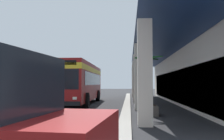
# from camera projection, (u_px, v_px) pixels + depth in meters

# --- Properties ---
(ground) EXTENTS (120.00, 120.00, 0.00)m
(ground) POSITION_uv_depth(u_px,v_px,m) (170.00, 105.00, 18.31)
(ground) COLOR #262628
(curb_strip) EXTENTS (33.89, 0.50, 0.12)m
(curb_strip) POSITION_uv_depth(u_px,v_px,m) (127.00, 102.00, 20.52)
(curb_strip) COLOR #9E998E
(curb_strip) RESTS_ON ground
(transit_bus) EXTENTS (11.25, 2.97, 3.34)m
(transit_bus) POSITION_uv_depth(u_px,v_px,m) (78.00, 80.00, 19.88)
(transit_bus) COLOR maroon
(transit_bus) RESTS_ON ground
(potted_palm) EXTENTS (1.95, 1.49, 3.04)m
(potted_palm) POSITION_uv_depth(u_px,v_px,m) (149.00, 100.00, 12.38)
(potted_palm) COLOR #4C4742
(potted_palm) RESTS_ON ground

